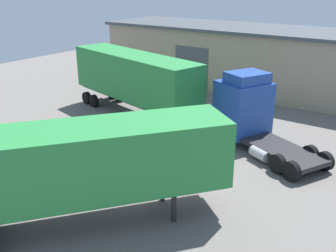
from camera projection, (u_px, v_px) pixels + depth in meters
ground_plane at (162, 176)px, 18.66m from camera, size 60.00×60.00×0.00m
warehouse_building at (291, 63)px, 31.09m from camera, size 33.00×7.37×5.07m
tractor_unit_blue at (248, 112)px, 21.76m from camera, size 7.13×5.17×4.03m
container_trailer_green at (82, 165)px, 14.13m from camera, size 8.55×10.03×3.93m
container_trailer_black at (134, 77)px, 25.98m from camera, size 11.07×5.00×4.21m
traffic_cone at (60, 147)px, 21.25m from camera, size 0.40×0.40×0.55m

